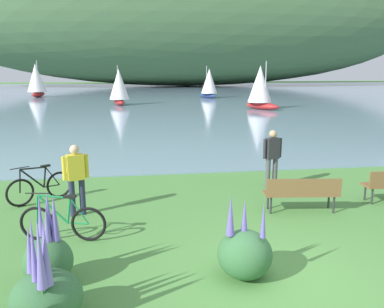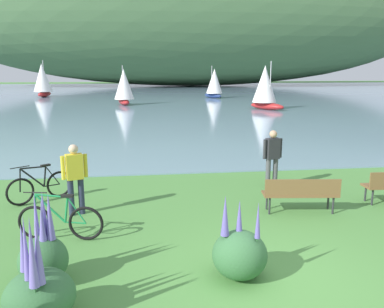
# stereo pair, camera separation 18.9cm
# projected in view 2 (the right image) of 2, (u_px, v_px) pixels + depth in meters

# --- Properties ---
(ground_plane) EXTENTS (200.00, 200.00, 0.00)m
(ground_plane) POSITION_uv_depth(u_px,v_px,m) (280.00, 283.00, 6.52)
(ground_plane) COLOR #518E42
(bay_water) EXTENTS (180.00, 80.00, 0.04)m
(bay_water) POSITION_uv_depth(u_px,v_px,m) (157.00, 95.00, 52.09)
(bay_water) COLOR #7A99B2
(bay_water) RESTS_ON ground
(distant_hillside) EXTENTS (94.41, 28.00, 24.22)m
(distant_hillside) POSITION_uv_depth(u_px,v_px,m) (192.00, 22.00, 75.99)
(distant_hillside) COLOR #42663D
(distant_hillside) RESTS_ON bay_water
(park_bench_near_camera) EXTENTS (1.84, 0.69, 0.88)m
(park_bench_near_camera) POSITION_uv_depth(u_px,v_px,m) (301.00, 192.00, 9.57)
(park_bench_near_camera) COLOR brown
(park_bench_near_camera) RESTS_ON ground
(bicycle_leaning_near_bench) EXTENTS (1.48, 1.07, 1.01)m
(bicycle_leaning_near_bench) POSITION_uv_depth(u_px,v_px,m) (40.00, 187.00, 10.45)
(bicycle_leaning_near_bench) COLOR black
(bicycle_leaning_near_bench) RESTS_ON ground
(bicycle_beside_path) EXTENTS (1.75, 0.37, 1.01)m
(bicycle_beside_path) POSITION_uv_depth(u_px,v_px,m) (60.00, 221.00, 8.08)
(bicycle_beside_path) COLOR black
(bicycle_beside_path) RESTS_ON ground
(person_at_shoreline) EXTENTS (0.60, 0.30, 1.71)m
(person_at_shoreline) POSITION_uv_depth(u_px,v_px,m) (272.00, 155.00, 11.47)
(person_at_shoreline) COLOR #4C4C51
(person_at_shoreline) RESTS_ON ground
(person_on_the_grass) EXTENTS (0.58, 0.33, 1.71)m
(person_on_the_grass) POSITION_uv_depth(u_px,v_px,m) (75.00, 175.00, 9.37)
(person_on_the_grass) COLOR #282D47
(person_on_the_grass) RESTS_ON ground
(echium_bush_closest_to_camera) EXTENTS (0.92, 0.92, 1.45)m
(echium_bush_closest_to_camera) POSITION_uv_depth(u_px,v_px,m) (239.00, 253.00, 6.60)
(echium_bush_closest_to_camera) COLOR #386B3D
(echium_bush_closest_to_camera) RESTS_ON ground
(echium_bush_mid_cluster) EXTENTS (0.79, 0.79, 1.53)m
(echium_bush_mid_cluster) POSITION_uv_depth(u_px,v_px,m) (43.00, 256.00, 6.42)
(echium_bush_mid_cluster) COLOR #386B3D
(echium_bush_mid_cluster) RESTS_ON ground
(echium_bush_far_cluster) EXTENTS (0.97, 0.97, 1.63)m
(echium_bush_far_cluster) POSITION_uv_depth(u_px,v_px,m) (39.00, 293.00, 5.42)
(echium_bush_far_cluster) COLOR #386B3D
(echium_bush_far_cluster) RESTS_ON ground
(sailboat_nearest_to_shore) EXTENTS (2.91, 3.35, 3.98)m
(sailboat_nearest_to_shore) POSITION_uv_depth(u_px,v_px,m) (265.00, 87.00, 33.30)
(sailboat_nearest_to_shore) COLOR #B22323
(sailboat_nearest_to_shore) RESTS_ON bay_water
(sailboat_mid_bay) EXTENTS (2.19, 3.23, 3.66)m
(sailboat_mid_bay) POSITION_uv_depth(u_px,v_px,m) (124.00, 86.00, 37.35)
(sailboat_mid_bay) COLOR #B22323
(sailboat_mid_bay) RESTS_ON bay_water
(sailboat_toward_hillside) EXTENTS (2.37, 3.76, 4.33)m
(sailboat_toward_hillside) POSITION_uv_depth(u_px,v_px,m) (43.00, 80.00, 47.69)
(sailboat_toward_hillside) COLOR #B22323
(sailboat_toward_hillside) RESTS_ON bay_water
(sailboat_far_off) EXTENTS (2.47, 3.21, 3.68)m
(sailboat_far_off) POSITION_uv_depth(u_px,v_px,m) (214.00, 83.00, 46.08)
(sailboat_far_off) COLOR navy
(sailboat_far_off) RESTS_ON bay_water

